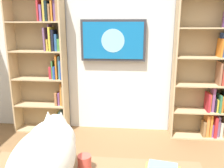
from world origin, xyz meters
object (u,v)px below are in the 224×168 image
bookshelf_right (45,61)px  coffee_mug (85,163)px  wall_mounted_tv (113,41)px  bookshelf_left (207,77)px  cat (46,154)px

bookshelf_right → coffee_mug: bookshelf_right is taller
wall_mounted_tv → bookshelf_left: bearing=176.5°
bookshelf_left → coffee_mug: size_ratio=20.59×
bookshelf_right → coffee_mug: bearing=116.4°
bookshelf_left → cat: bearing=56.3°
bookshelf_left → cat: size_ratio=2.84×
bookshelf_right → cat: size_ratio=2.99×
coffee_mug → wall_mounted_tv: bearing=-89.2°
wall_mounted_tv → coffee_mug: size_ratio=9.83×
bookshelf_left → cat: 2.69m
cat → coffee_mug: cat is taller
bookshelf_right → bookshelf_left: bearing=180.0°
bookshelf_right → coffee_mug: size_ratio=21.65×
cat → coffee_mug: 0.24m
wall_mounted_tv → cat: bearing=86.5°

